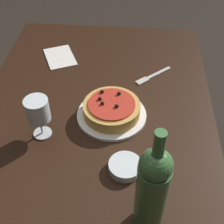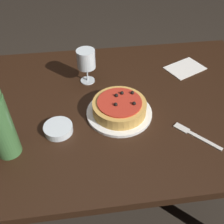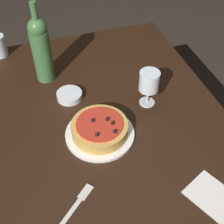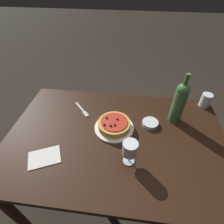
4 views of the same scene
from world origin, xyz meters
The scene contains 8 objects.
ground_plane centered at (0.00, 0.00, 0.00)m, with size 14.00×14.00×0.00m, color #2D261E.
dining_table centered at (0.00, 0.00, 0.68)m, with size 1.35×0.88×0.77m.
dinner_plate centered at (0.02, -0.07, 0.78)m, with size 0.25×0.25×0.01m.
pizza centered at (0.02, -0.07, 0.81)m, with size 0.20×0.20×0.06m.
wine_glass centered at (-0.09, 0.16, 0.88)m, with size 0.08×0.08×0.15m.
side_bowl centered at (-0.21, -0.13, 0.79)m, with size 0.10×0.10×0.03m.
fork centered at (0.26, -0.21, 0.78)m, with size 0.14×0.15×0.00m.
paper_napkin centered at (0.37, 0.20, 0.78)m, with size 0.20×0.18×0.00m.
Camera 2 is at (-0.11, -0.79, 1.47)m, focal length 42.00 mm.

